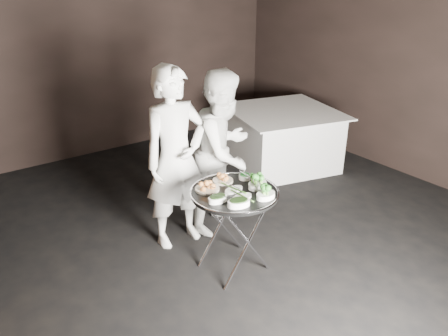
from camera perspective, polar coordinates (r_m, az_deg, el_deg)
floor at (r=4.22m, az=2.83°, el=-12.44°), size 6.00×7.00×0.05m
wall_back at (r=6.58m, az=-17.14°, el=14.50°), size 6.00×0.05×3.00m
tray_stand at (r=3.89m, az=1.32°, el=-7.74°), size 0.52×0.44×0.77m
serving_tray at (r=3.72m, az=1.36°, el=-3.23°), size 0.76×0.76×0.04m
potato_plate_a at (r=3.73m, az=-2.21°, el=-2.42°), size 0.21×0.21×0.08m
potato_plate_b at (r=3.88m, az=-0.15°, el=-1.37°), size 0.19×0.19×0.07m
greens_bowl at (r=3.93m, az=2.72°, el=-1.06°), size 0.11×0.11×0.06m
asparagus_plate_a at (r=3.72m, az=1.28°, el=-2.78°), size 0.21×0.14×0.04m
asparagus_plate_b at (r=3.60m, az=2.35°, el=-3.76°), size 0.20×0.12×0.04m
spinach_bowl_a at (r=3.55m, az=-0.83°, el=-3.93°), size 0.18×0.12×0.07m
spinach_bowl_b at (r=3.48m, az=1.94°, el=-4.46°), size 0.21×0.17×0.08m
broccoli_bowl_a at (r=3.78m, az=4.40°, el=-2.08°), size 0.21×0.17×0.08m
broccoli_bowl_b at (r=3.62m, az=5.47°, el=-3.45°), size 0.18×0.13×0.07m
serving_utensils at (r=3.75m, az=0.94°, el=-1.98°), size 0.58×0.41×0.01m
waiter_left at (r=4.13m, az=-6.30°, el=1.18°), size 0.65×0.43×1.77m
waiter_right at (r=4.42m, az=0.02°, el=2.22°), size 0.99×0.90×1.67m
dining_table at (r=6.12m, az=7.62°, el=3.94°), size 1.38×1.38×0.79m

